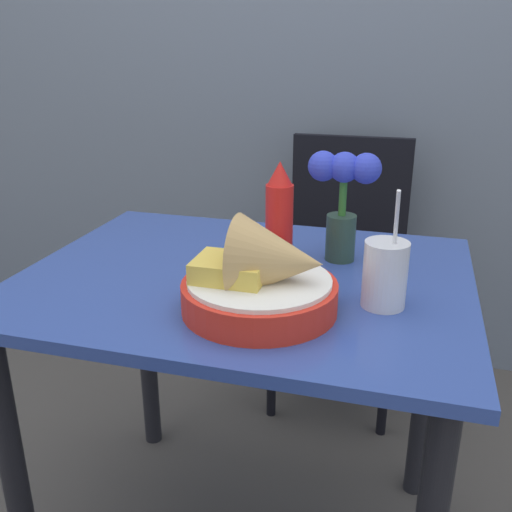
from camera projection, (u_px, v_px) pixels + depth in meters
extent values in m
cube|color=#334C9E|center=(245.00, 279.00, 1.17)|extent=(0.91, 0.71, 0.02)
cylinder|color=black|center=(15.00, 480.00, 1.14)|extent=(0.05, 0.05, 0.70)
cylinder|color=black|center=(146.00, 341.00, 1.67)|extent=(0.05, 0.05, 0.70)
cylinder|color=black|center=(425.00, 381.00, 1.47)|extent=(0.05, 0.05, 0.70)
cylinder|color=black|center=(272.00, 359.00, 1.83)|extent=(0.03, 0.03, 0.42)
cylinder|color=black|center=(386.00, 376.00, 1.74)|extent=(0.03, 0.03, 0.42)
cylinder|color=black|center=(295.00, 311.00, 2.16)|extent=(0.03, 0.03, 0.42)
cylinder|color=black|center=(392.00, 323.00, 2.07)|extent=(0.03, 0.03, 0.42)
cube|color=black|center=(339.00, 281.00, 1.87)|extent=(0.40, 0.40, 0.02)
cube|color=black|center=(350.00, 200.00, 1.96)|extent=(0.40, 0.03, 0.43)
cylinder|color=red|center=(259.00, 296.00, 1.00)|extent=(0.28, 0.28, 0.05)
cylinder|color=white|center=(259.00, 280.00, 0.99)|extent=(0.25, 0.25, 0.01)
cone|color=tan|center=(279.00, 260.00, 0.97)|extent=(0.15, 0.15, 0.15)
cube|color=#E5C14C|center=(231.00, 271.00, 0.99)|extent=(0.12, 0.10, 0.04)
cylinder|color=red|center=(279.00, 226.00, 1.18)|extent=(0.06, 0.06, 0.18)
cone|color=red|center=(280.00, 173.00, 1.14)|extent=(0.05, 0.05, 0.05)
cylinder|color=silver|center=(385.00, 274.00, 1.01)|extent=(0.08, 0.08, 0.12)
cylinder|color=black|center=(384.00, 279.00, 1.01)|extent=(0.07, 0.07, 0.10)
cylinder|color=white|center=(394.00, 246.00, 0.99)|extent=(0.01, 0.08, 0.22)
cylinder|color=#2D4738|center=(341.00, 238.00, 1.23)|extent=(0.06, 0.06, 0.10)
cylinder|color=#33722D|center=(343.00, 195.00, 1.20)|extent=(0.02, 0.02, 0.09)
sphere|color=blue|center=(344.00, 167.00, 1.18)|extent=(0.06, 0.06, 0.06)
sphere|color=blue|center=(323.00, 166.00, 1.19)|extent=(0.06, 0.06, 0.06)
sphere|color=blue|center=(366.00, 169.00, 1.17)|extent=(0.06, 0.06, 0.06)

